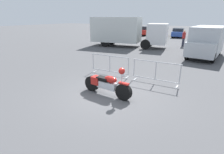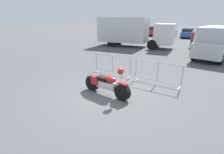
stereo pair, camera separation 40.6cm
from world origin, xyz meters
The scene contains 11 objects.
ground_plane centered at (0.00, 0.00, 0.00)m, with size 120.00×120.00×0.00m, color #4C4C4F.
motorcycle centered at (-0.08, -0.11, 0.48)m, with size 2.23×0.38×1.26m.
crowd_barrier_near centered at (-1.33, 2.17, 0.55)m, with size 2.27×0.49×1.07m.
crowd_barrier_far centered at (1.18, 2.17, 0.55)m, with size 2.27×0.49×1.07m.
box_truck centered at (-5.08, 11.14, 1.64)m, with size 7.96×3.46×2.98m.
delivery_van centered at (2.69, 9.93, 1.24)m, with size 2.40×5.16×2.31m.
parked_car_maroon centered at (-10.62, 23.85, 0.75)m, with size 2.22×4.50×1.47m.
parked_car_red centered at (-7.76, 23.70, 0.74)m, with size 2.21×4.47×1.46m.
parked_car_yellow centered at (-4.89, 23.73, 0.78)m, with size 2.32×4.69×1.53m.
parked_car_blue centered at (-2.03, 23.52, 0.69)m, with size 2.05×4.16×1.36m.
pedestrian centered at (0.31, 14.31, 0.92)m, with size 0.38×0.38×1.69m.
Camera 1 is at (3.42, -5.55, 3.01)m, focal length 28.00 mm.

